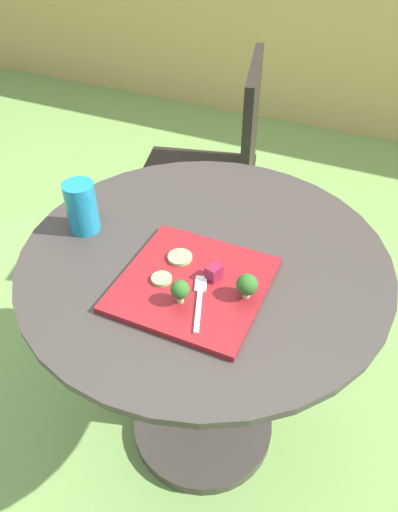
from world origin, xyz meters
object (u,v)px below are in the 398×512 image
drinking_glass (82,210)px  fork (200,297)px  salad_plate (193,284)px  patio_chair (219,162)px

drinking_glass → fork: size_ratio=0.83×
drinking_glass → fork: bearing=-18.0°
salad_plate → drinking_glass: bearing=166.7°
salad_plate → drinking_glass: 0.33m
salad_plate → fork: bearing=-50.2°
patio_chair → fork: patio_chair is taller
drinking_glass → salad_plate: bearing=-13.3°
patio_chair → salad_plate: 0.92m
salad_plate → drinking_glass: drinking_glass is taller
salad_plate → fork: (0.03, -0.04, 0.01)m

